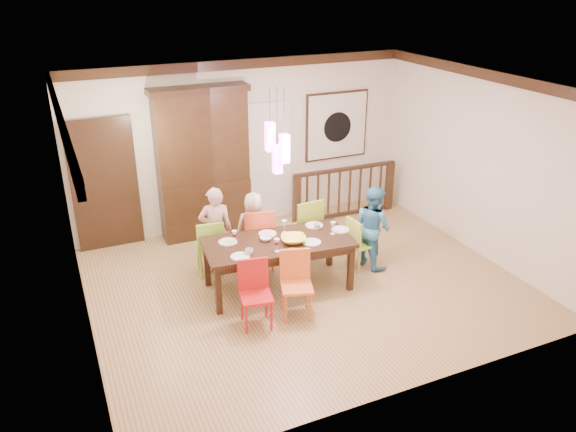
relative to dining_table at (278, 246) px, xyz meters
name	(u,v)px	position (x,y,z in m)	size (l,w,h in m)	color
floor	(305,284)	(0.39, -0.08, -0.67)	(6.00, 6.00, 0.00)	olive
ceiling	(308,85)	(0.39, -0.08, 2.23)	(6.00, 6.00, 0.00)	white
wall_back	(244,144)	(0.39, 2.42, 0.78)	(6.00, 6.00, 0.00)	beige
wall_left	(75,230)	(-2.61, -0.08, 0.78)	(5.00, 5.00, 0.00)	beige
wall_right	(479,164)	(3.39, -0.08, 0.78)	(5.00, 5.00, 0.00)	beige
crown_molding	(308,92)	(0.39, -0.08, 2.15)	(6.00, 5.00, 0.16)	black
panel_door	(105,187)	(-2.01, 2.37, 0.38)	(1.04, 0.07, 2.24)	black
white_doorway	(264,164)	(0.74, 2.38, 0.38)	(0.97, 0.05, 2.22)	silver
painting	(337,126)	(2.19, 2.38, 0.93)	(1.25, 0.06, 1.25)	black
pendant_cluster	(277,148)	(0.00, 0.00, 1.44)	(0.27, 0.21, 1.14)	#FF4CC6
dining_table	(278,246)	(0.00, 0.00, 0.00)	(2.15, 1.13, 0.75)	black
chair_far_left	(209,242)	(-0.77, 0.83, -0.16)	(0.45, 0.45, 0.89)	#8CCA39
chair_far_mid	(258,233)	(-0.04, 0.69, -0.09)	(0.54, 0.54, 1.01)	#D14D26
chair_far_right	(304,223)	(0.74, 0.72, -0.08)	(0.50, 0.50, 1.02)	#8AAC28
chair_near_left	(256,291)	(-0.63, -0.76, -0.16)	(0.46, 0.46, 0.88)	red
chair_near_mid	(297,282)	(-0.06, -0.76, -0.15)	(0.50, 0.50, 0.90)	orange
chair_end_right	(362,239)	(1.41, 0.05, -0.19)	(0.40, 0.40, 0.82)	#B7D23F
china_hutch	(203,163)	(-0.42, 2.21, 0.61)	(1.62, 0.46, 2.55)	black
balustrade	(344,191)	(2.12, 1.87, -0.17)	(2.04, 0.13, 0.96)	black
person_far_left	(216,230)	(-0.66, 0.82, 0.02)	(0.50, 0.33, 1.37)	beige
person_far_mid	(254,228)	(-0.04, 0.86, -0.08)	(0.57, 0.37, 1.16)	beige
person_end_right	(373,227)	(1.60, 0.05, -0.02)	(0.63, 0.49, 1.30)	teal
serving_bowl	(293,239)	(0.18, -0.12, 0.13)	(0.35, 0.35, 0.09)	#F4EB45
small_bowl	(266,239)	(-0.15, 0.09, 0.11)	(0.17, 0.17, 0.05)	white
cup_left	(249,252)	(-0.51, -0.22, 0.13)	(0.11, 0.11, 0.09)	silver
cup_right	(317,226)	(0.67, 0.12, 0.13)	(0.10, 0.10, 0.10)	silver
plate_far_left	(228,242)	(-0.66, 0.24, 0.09)	(0.26, 0.26, 0.01)	white
plate_far_mid	(268,234)	(-0.05, 0.26, 0.09)	(0.26, 0.26, 0.01)	white
plate_far_right	(314,225)	(0.69, 0.25, 0.09)	(0.26, 0.26, 0.01)	white
plate_near_left	(240,257)	(-0.65, -0.24, 0.09)	(0.26, 0.26, 0.01)	white
plate_near_mid	(312,242)	(0.41, -0.25, 0.09)	(0.26, 0.26, 0.01)	white
plate_end_right	(340,230)	(0.97, -0.04, 0.09)	(0.26, 0.26, 0.01)	white
wine_glass_a	(235,237)	(-0.58, 0.18, 0.18)	(0.08, 0.08, 0.19)	#590C19
wine_glass_b	(284,227)	(0.19, 0.21, 0.18)	(0.08, 0.08, 0.19)	silver
wine_glass_c	(277,245)	(-0.14, -0.29, 0.18)	(0.08, 0.08, 0.19)	#590C19
wine_glass_d	(333,228)	(0.81, -0.11, 0.18)	(0.08, 0.08, 0.19)	silver
napkin	(289,252)	(0.00, -0.38, 0.09)	(0.18, 0.14, 0.01)	#D83359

